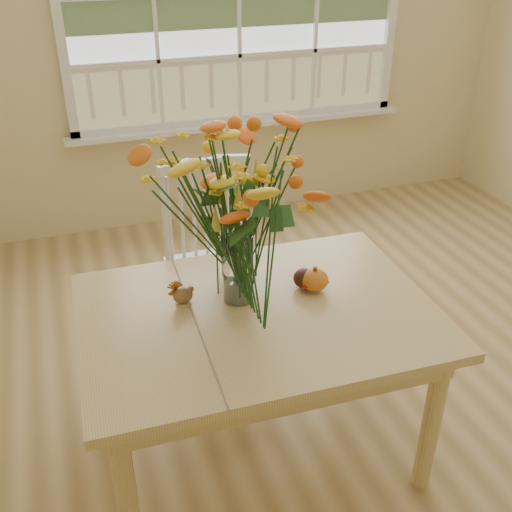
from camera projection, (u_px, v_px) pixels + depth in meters
name	position (u px, v px, depth m)	size (l,w,h in m)	color
floor	(388.00, 406.00, 2.76)	(4.00, 4.50, 0.01)	#A3824F
wall_back	(237.00, 23.00, 3.94)	(4.00, 0.02, 2.70)	beige
dining_table	(258.00, 330.00, 2.25)	(1.33, 0.97, 0.70)	tan
windsor_chair	(213.00, 252.00, 2.92)	(0.46, 0.44, 0.96)	white
flower_vase	(237.00, 206.00, 2.08)	(0.54, 0.54, 0.64)	white
pumpkin	(315.00, 281.00, 2.30)	(0.11, 0.11, 0.08)	orange
turkey_figurine	(183.00, 295.00, 2.22)	(0.08, 0.06, 0.09)	#CCB78C
dark_gourd	(304.00, 279.00, 2.32)	(0.13, 0.09, 0.08)	#38160F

